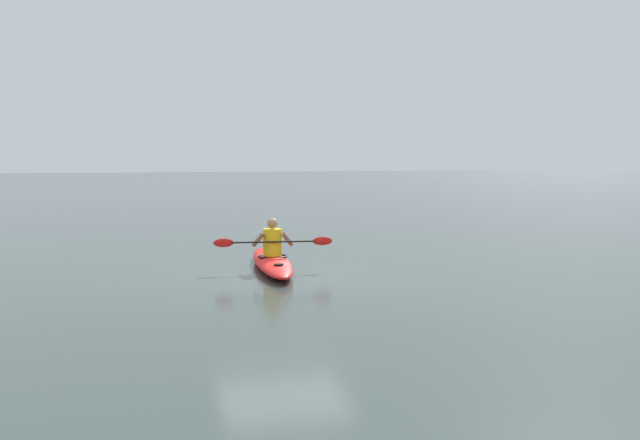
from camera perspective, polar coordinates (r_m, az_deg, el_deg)
The scene contains 3 objects.
ground_plane at distance 14.75m, azimuth -2.74°, elevation -4.12°, with size 160.00×160.00×0.00m, color #384742.
kayak at distance 15.56m, azimuth -3.60°, elevation -3.11°, with size 1.04×4.28×0.28m.
kayaker at distance 15.37m, azimuth -3.56°, elevation -1.52°, with size 2.36×0.51×0.76m.
Camera 1 is at (2.92, 14.27, 2.35)m, focal length 42.98 mm.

